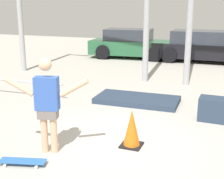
# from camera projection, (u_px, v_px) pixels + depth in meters

# --- Properties ---
(ground_plane) EXTENTS (36.00, 36.00, 0.00)m
(ground_plane) POSITION_uv_depth(u_px,v_px,m) (110.00, 143.00, 5.97)
(ground_plane) COLOR #B2ADA3
(skateboarder) EXTENTS (1.44, 0.49, 1.71)m
(skateboarder) POSITION_uv_depth(u_px,v_px,m) (47.00, 101.00, 5.36)
(skateboarder) COLOR #DBAD89
(skateboarder) RESTS_ON ground_plane
(skateboard) EXTENTS (0.80, 0.41, 0.08)m
(skateboard) POSITION_uv_depth(u_px,v_px,m) (23.00, 161.00, 5.14)
(skateboard) COLOR #2D66B2
(skateboard) RESTS_ON ground_plane
(manual_pad) EXTENTS (2.24, 1.14, 0.14)m
(manual_pad) POSITION_uv_depth(u_px,v_px,m) (137.00, 100.00, 8.46)
(manual_pad) COLOR #28384C
(manual_pad) RESTS_ON ground_plane
(grind_rail) EXTENTS (2.99, 0.17, 0.48)m
(grind_rail) POSITION_uv_depth(u_px,v_px,m) (16.00, 83.00, 8.98)
(grind_rail) COLOR #B7BABF
(grind_rail) RESTS_ON ground_plane
(parked_car_green) EXTENTS (4.21, 2.15, 1.43)m
(parked_car_green) POSITION_uv_depth(u_px,v_px,m) (131.00, 44.00, 15.49)
(parked_car_green) COLOR #28603D
(parked_car_green) RESTS_ON ground_plane
(parked_car_black) EXTENTS (4.47, 2.04, 1.42)m
(parked_car_black) POSITION_uv_depth(u_px,v_px,m) (201.00, 47.00, 14.47)
(parked_car_black) COLOR black
(parked_car_black) RESTS_ON ground_plane
(traffic_cone) EXTENTS (0.39, 0.39, 0.71)m
(traffic_cone) POSITION_uv_depth(u_px,v_px,m) (132.00, 129.00, 5.76)
(traffic_cone) COLOR black
(traffic_cone) RESTS_ON ground_plane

